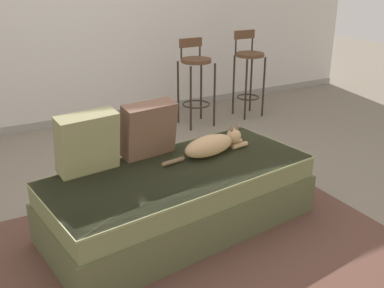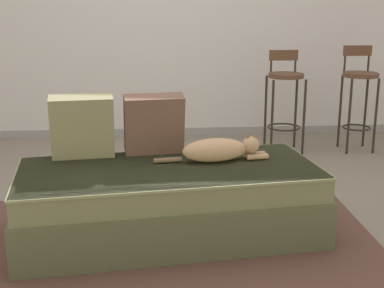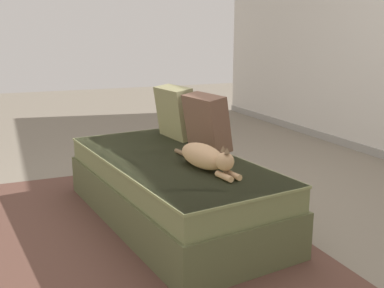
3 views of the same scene
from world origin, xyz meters
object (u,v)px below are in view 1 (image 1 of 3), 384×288
Objects in this scene: couch at (180,198)px; bar_stool_by_doorway at (249,66)px; throw_pillow_middle at (149,129)px; cat at (212,145)px; throw_pillow_corner at (87,143)px; bar_stool_near_window at (196,74)px.

bar_stool_by_doorway reaches higher than couch.
couch is at bearing -135.22° from bar_stool_by_doorway.
cat is at bearing -25.59° from throw_pillow_middle.
bar_stool_near_window is at bearing 43.57° from throw_pillow_corner.
bar_stool_by_doorway reaches higher than cat.
throw_pillow_corner is 0.43× the size of bar_stool_near_window.
bar_stool_near_window is 0.74m from bar_stool_by_doorway.
couch is 0.46m from cat.
bar_stool_near_window is at bearing 51.35° from throw_pillow_middle.
cat is at bearing -8.92° from throw_pillow_corner.
throw_pillow_corner is at bearing -146.23° from bar_stool_by_doorway.
cat is 2.39m from bar_stool_by_doorway.
throw_pillow_middle is (-0.09, 0.31, 0.43)m from couch.
bar_stool_by_doorway is (1.59, 1.79, 0.09)m from cat.
throw_pillow_corner is 0.47m from throw_pillow_middle.
bar_stool_by_doorway is at bearing 44.78° from couch.
throw_pillow_corner is at bearing -172.52° from throw_pillow_middle.
bar_stool_by_doorway is (2.01, 1.59, -0.04)m from throw_pillow_middle.
throw_pillow_corner is 2.39m from bar_stool_near_window.
throw_pillow_middle is 0.48m from cat.
couch is at bearing -121.87° from bar_stool_near_window.
throw_pillow_middle is 2.56m from bar_stool_by_doorway.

